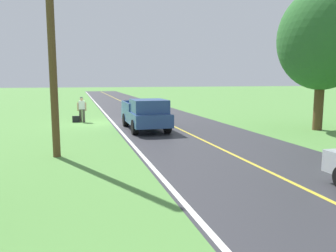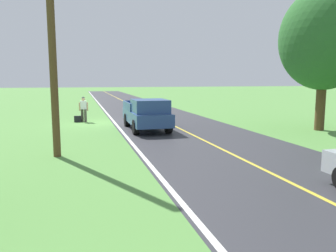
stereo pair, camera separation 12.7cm
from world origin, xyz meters
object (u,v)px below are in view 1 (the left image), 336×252
Objects in this scene: hitchhiker_walking at (82,108)px; suitcase_carried at (76,119)px; pickup_truck_passing at (146,113)px; utility_pole_roadside at (51,38)px; tree_far_side_near at (323,39)px.

hitchhiker_walking is 3.80× the size of suitcase_carried.
pickup_truck_passing is (-3.48, 4.77, -0.01)m from hitchhiker_walking.
pickup_truck_passing is 8.05m from utility_pole_roadside.
suitcase_carried is 0.06× the size of tree_far_side_near.
pickup_truck_passing reaches higher than suitcase_carried.
tree_far_side_near is at bearing 164.84° from pickup_truck_passing.
suitcase_carried is at bearing 7.84° from hitchhiker_walking.
suitcase_carried is 16.15m from tree_far_side_near.
pickup_truck_passing is (-3.90, 4.72, 0.75)m from suitcase_carried.
utility_pole_roadside is (14.26, 2.99, -0.73)m from tree_far_side_near.
suitcase_carried is 0.05× the size of utility_pole_roadside.
suitcase_carried is (0.42, 0.06, -0.76)m from hitchhiker_walking.
utility_pole_roadside reaches higher than suitcase_carried.
tree_far_side_near is 0.91× the size of utility_pole_roadside.
utility_pole_roadside is (1.16, 10.38, 3.44)m from hitchhiker_walking.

